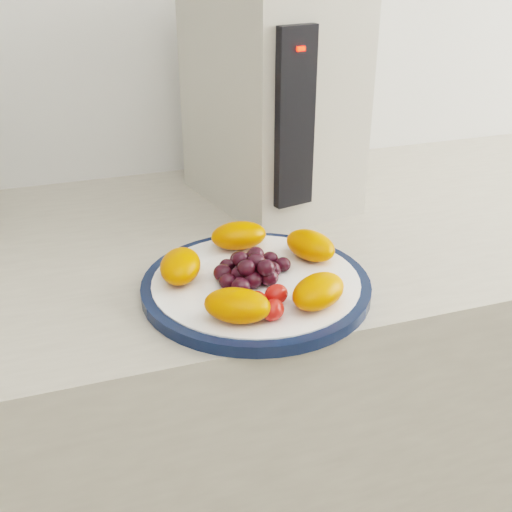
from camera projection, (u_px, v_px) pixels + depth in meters
name	position (u px, v px, depth m)	size (l,w,h in m)	color
counter	(165.00, 474.00, 1.13)	(3.50, 0.60, 0.90)	#B0A793
cabinet_face	(166.00, 486.00, 1.14)	(3.48, 0.58, 0.84)	#81624C
plate_rim	(256.00, 286.00, 0.80)	(0.29, 0.29, 0.01)	#0B1733
plate_face	(256.00, 285.00, 0.80)	(0.26, 0.26, 0.02)	white
appliance_body	(271.00, 99.00, 1.01)	(0.19, 0.27, 0.34)	#B3AC9C
appliance_panel	(294.00, 120.00, 0.88)	(0.06, 0.02, 0.25)	black
appliance_led	(301.00, 49.00, 0.83)	(0.01, 0.01, 0.01)	#FF0C05
fruit_plate	(256.00, 269.00, 0.79)	(0.25, 0.24, 0.04)	#DF5100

